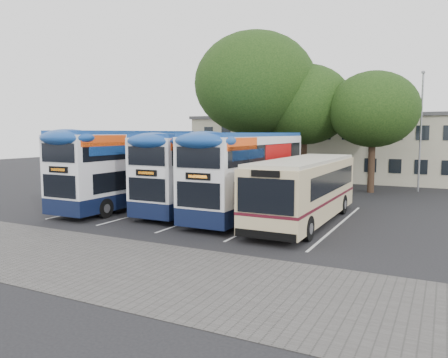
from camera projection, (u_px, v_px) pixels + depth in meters
ground at (235, 240)px, 18.43m from camera, size 120.00×120.00×0.00m
paving_strip at (119, 265)px, 14.90m from camera, size 40.00×6.00×0.01m
bay_lines at (213, 213)px, 24.55m from camera, size 14.12×11.00×0.01m
depot_building at (356, 147)px, 42.01m from camera, size 32.40×8.40×6.20m
lamp_post at (421, 125)px, 32.88m from camera, size 0.25×1.05×9.06m
tree_left at (255, 84)px, 35.62m from camera, size 9.90×9.90×12.70m
tree_mid at (305, 105)px, 35.44m from camera, size 7.64×7.64×10.03m
tree_right at (373, 110)px, 32.41m from camera, size 6.64×6.64×9.06m
bus_dd_left at (131, 165)px, 26.69m from camera, size 2.69×11.10×4.63m
bus_dd_mid at (202, 168)px, 25.80m from camera, size 2.60×10.71×4.46m
bus_dd_right at (249, 170)px, 23.81m from camera, size 2.63×10.85×4.52m
bus_single at (305, 186)px, 21.93m from camera, size 2.75×10.81×3.22m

